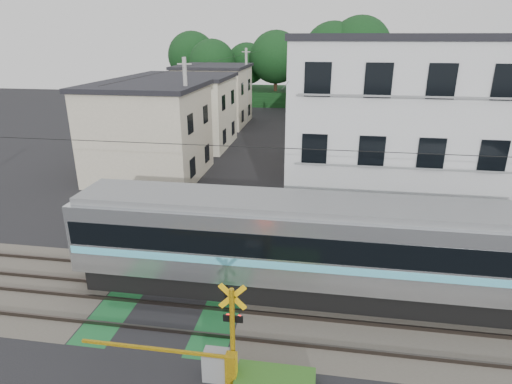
% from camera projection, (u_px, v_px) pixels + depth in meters
% --- Properties ---
extents(ground, '(120.00, 120.00, 0.00)m').
position_uv_depth(ground, '(175.00, 298.00, 15.94)').
color(ground, black).
extents(track_bed, '(120.00, 120.00, 0.14)m').
position_uv_depth(track_bed, '(175.00, 297.00, 15.93)').
color(track_bed, '#47423A').
rests_on(track_bed, ground).
extents(commuter_train, '(18.04, 2.85, 3.75)m').
position_uv_depth(commuter_train, '(317.00, 246.00, 15.61)').
color(commuter_train, black).
rests_on(commuter_train, ground).
extents(crossing_signal_near, '(4.74, 0.65, 3.09)m').
position_uv_depth(crossing_signal_near, '(218.00, 359.00, 11.93)').
color(crossing_signal_near, yellow).
rests_on(crossing_signal_near, ground).
extents(crossing_signal_far, '(4.74, 0.65, 3.09)m').
position_uv_depth(crossing_signal_far, '(146.00, 234.00, 19.47)').
color(crossing_signal_far, yellow).
rests_on(crossing_signal_far, ground).
extents(apartment_block, '(10.20, 8.36, 9.30)m').
position_uv_depth(apartment_block, '(390.00, 130.00, 21.89)').
color(apartment_block, silver).
rests_on(apartment_block, ground).
extents(houses_row, '(22.07, 31.35, 6.80)m').
position_uv_depth(houses_row, '(270.00, 105.00, 38.82)').
color(houses_row, beige).
rests_on(houses_row, ground).
extents(tree_hill, '(40.00, 12.56, 11.78)m').
position_uv_depth(tree_hill, '(296.00, 66.00, 58.76)').
color(tree_hill, '#113515').
rests_on(tree_hill, ground).
extents(catenary, '(60.00, 5.04, 7.00)m').
position_uv_depth(catenary, '(345.00, 217.00, 13.82)').
color(catenary, '#2D2D33').
rests_on(catenary, ground).
extents(utility_poles, '(7.90, 42.00, 8.00)m').
position_uv_depth(utility_poles, '(251.00, 100.00, 36.03)').
color(utility_poles, '#A5A5A0').
rests_on(utility_poles, ground).
extents(pedestrian, '(0.67, 0.50, 1.65)m').
position_uv_depth(pedestrian, '(289.00, 118.00, 46.22)').
color(pedestrian, black).
rests_on(pedestrian, ground).
extents(weed_patches, '(10.25, 8.80, 0.40)m').
position_uv_depth(weed_patches, '(220.00, 300.00, 15.54)').
color(weed_patches, '#2D5E1E').
rests_on(weed_patches, ground).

